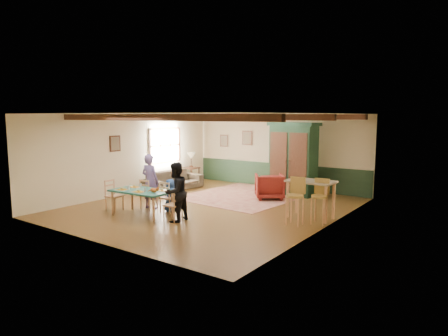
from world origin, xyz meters
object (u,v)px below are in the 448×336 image
Objects in this scene: cat at (154,190)px; bar_stool_right at (319,202)px; armchair at (269,186)px; end_table at (191,175)px; counter_table at (310,199)px; dining_chair_far_left at (149,194)px; table_lamp at (191,160)px; dining_table at (142,203)px; dining_chair_end_right at (173,204)px; person_man at (150,181)px; dining_chair_far_right at (169,197)px; sofa at (173,181)px; dining_chair_end_left at (114,195)px; person_child at (170,195)px; person_woman at (176,192)px; armoire at (293,159)px; bar_stool_left at (295,201)px.

cat is 4.17m from bar_stool_right.
end_table is (-3.96, 0.82, -0.09)m from armchair.
dining_chair_far_left is at bearing -157.61° from counter_table.
dining_table is at bearing -64.19° from table_lamp.
bar_stool_right reaches higher than dining_chair_end_right.
table_lamp reaches higher than armchair.
bar_stool_right is (0.40, -0.40, 0.06)m from counter_table.
person_man is (-1.46, 0.63, 0.35)m from dining_chair_end_right.
bar_stool_right reaches higher than end_table.
dining_table is 1.89× the size of dining_chair_far_left.
dining_chair_far_right is 0.37× the size of sofa.
person_child is at bearing -62.70° from dining_chair_end_left.
person_child is at bearing -135.45° from sofa.
person_child is at bearing -166.77° from bar_stool_right.
dining_chair_end_left is 5.38m from counter_table.
dining_chair_far_left is 0.58× the size of person_woman.
person_woman is 4.38m from sofa.
armchair reaches higher than end_table.
dining_chair_end_left is (-1.37, -0.75, 0.00)m from dining_chair_far_right.
armoire is at bearing 68.29° from dining_table.
person_child reaches higher than dining_table.
dining_chair_end_left reaches higher than sofa.
sofa is 5.84m from bar_stool_left.
dining_chair_far_right and dining_chair_end_right have the same top height.
person_woman is at bearing -133.29° from sofa.
bar_stool_right is (3.02, 1.87, -0.20)m from person_woman.
person_woman is at bearing -152.26° from bar_stool_right.
dining_chair_far_left is 0.73m from person_child.
person_woman is (0.82, -0.60, 0.32)m from dining_chair_far_right.
dining_chair_far_left reaches higher than armchair.
dining_chair_end_left is 1.59m from person_child.
armchair is at bearing -98.02° from armoire.
table_lamp is at bearing -60.99° from dining_chair_far_right.
bar_stool_left is at bearing -172.44° from person_man.
person_man reaches higher than dining_table.
bar_stool_left is (3.20, 1.59, -0.19)m from cat.
armoire is 4.35m from end_table.
bar_stool_left is at bearing 22.48° from dining_table.
dining_table is 1.47× the size of bar_stool_right.
armchair is (2.74, 3.95, -0.03)m from dining_chair_end_left.
person_woman reaches higher than dining_chair_end_left.
person_man is 1.72× the size of person_child.
counter_table is at bearing -21.31° from table_lamp.
dining_chair_far_left is at bearing 122.87° from dining_table.
armchair is at bearing -11.71° from end_table.
dining_chair_end_left reaches higher than armchair.
dining_chair_far_right is at bearing -57.17° from end_table.
dining_chair_end_right is at bearing -139.96° from counter_table.
person_man reaches higher than dining_chair_far_right.
dining_chair_far_left is at bearing -65.37° from table_lamp.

